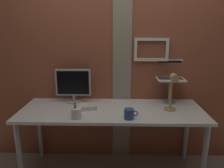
{
  "coord_description": "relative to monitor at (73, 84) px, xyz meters",
  "views": [
    {
      "loc": [
        -0.01,
        -2.23,
        1.6
      ],
      "look_at": [
        -0.07,
        0.05,
        1.01
      ],
      "focal_mm": 35.02,
      "sensor_mm": 36.0,
      "label": 1
    }
  ],
  "objects": [
    {
      "name": "ground_plane",
      "position": [
        0.51,
        -0.17,
        -0.97
      ],
      "size": [
        6.0,
        6.0,
        0.0
      ],
      "primitive_type": "plane",
      "color": "gray"
    },
    {
      "name": "brick_wall_back",
      "position": [
        0.51,
        0.18,
        0.33
      ],
      "size": [
        3.35,
        0.16,
        2.61
      ],
      "color": "brown",
      "rests_on": "ground_plane"
    },
    {
      "name": "desk",
      "position": [
        0.45,
        -0.23,
        -0.29
      ],
      "size": [
        1.93,
        0.7,
        0.76
      ],
      "color": "white",
      "rests_on": "ground_plane"
    },
    {
      "name": "monitor",
      "position": [
        0.0,
        0.0,
        0.0
      ],
      "size": [
        0.4,
        0.18,
        0.39
      ],
      "color": "#ADB2B7",
      "rests_on": "desk"
    },
    {
      "name": "laptop_stand",
      "position": [
        1.1,
        0.0,
        -0.03
      ],
      "size": [
        0.28,
        0.22,
        0.27
      ],
      "color": "gray",
      "rests_on": "desk"
    },
    {
      "name": "laptop",
      "position": [
        1.1,
        0.07,
        0.11
      ],
      "size": [
        0.31,
        0.29,
        0.21
      ],
      "color": "white",
      "rests_on": "laptop_stand"
    },
    {
      "name": "desk_lamp",
      "position": [
        1.06,
        -0.28,
        0.04
      ],
      "size": [
        0.12,
        0.2,
        0.4
      ],
      "color": "tan",
      "rests_on": "desk"
    },
    {
      "name": "pen_cup",
      "position": [
        0.11,
        -0.47,
        -0.16
      ],
      "size": [
        0.1,
        0.1,
        0.17
      ],
      "color": "white",
      "rests_on": "desk"
    },
    {
      "name": "coffee_mug",
      "position": [
        0.62,
        -0.47,
        -0.16
      ],
      "size": [
        0.13,
        0.09,
        0.1
      ],
      "color": "#2D4C8C",
      "rests_on": "desk"
    },
    {
      "name": "paper_clutter_stack",
      "position": [
        0.18,
        -0.23,
        -0.19
      ],
      "size": [
        0.23,
        0.19,
        0.05
      ],
      "primitive_type": "cube",
      "rotation": [
        0.0,
        0.0,
        0.26
      ],
      "color": "silver",
      "rests_on": "desk"
    }
  ]
}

